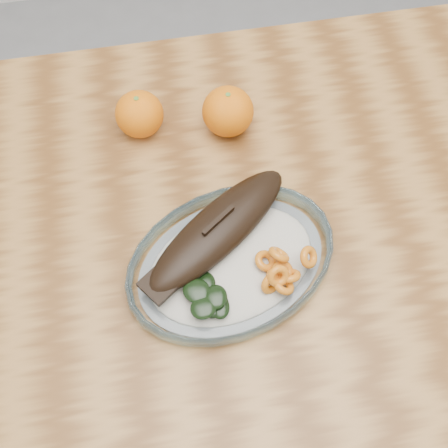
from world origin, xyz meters
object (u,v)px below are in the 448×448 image
Objects in this scene: orange_left at (139,114)px; plated_meal at (230,259)px; dining_table at (255,246)px; orange_right at (228,111)px.

plated_meal is at bearing -69.44° from orange_left.
dining_table is 0.29m from orange_left.
dining_table is 14.29× the size of orange_right.
plated_meal is 8.93× the size of orange_left.
dining_table is 0.15m from plated_meal.
plated_meal is 8.35× the size of orange_right.
orange_right is at bearing -8.65° from orange_left.
dining_table is 1.71× the size of plated_meal.
dining_table is at bearing -51.85° from orange_left.
orange_left is (-0.16, 0.20, 0.14)m from dining_table.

